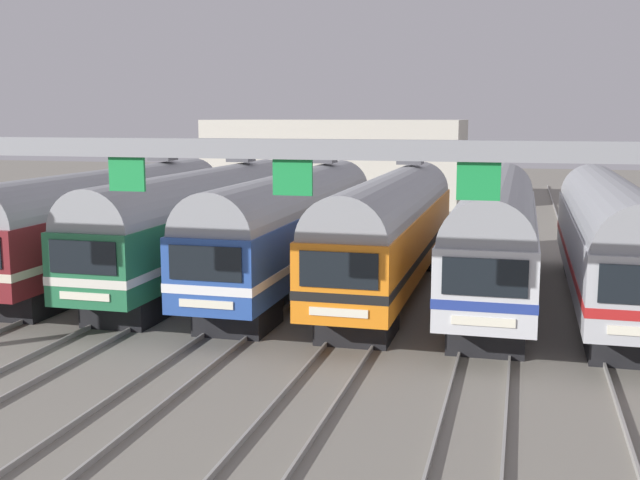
# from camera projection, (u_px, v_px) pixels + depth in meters

# --- Properties ---
(ground_plane) EXTENTS (160.00, 160.00, 0.00)m
(ground_plane) POSITION_uv_depth(u_px,v_px,m) (341.00, 291.00, 31.55)
(ground_plane) COLOR gray
(track_bed) EXTENTS (21.61, 70.00, 0.15)m
(track_bed) POSITION_uv_depth(u_px,v_px,m) (404.00, 231.00, 47.79)
(track_bed) COLOR gray
(track_bed) RESTS_ON ground
(commuter_train_maroon) EXTENTS (2.88, 18.06, 5.05)m
(commuter_train_maroon) POSITION_uv_depth(u_px,v_px,m) (113.00, 217.00, 33.62)
(commuter_train_maroon) COLOR maroon
(commuter_train_maroon) RESTS_ON ground
(commuter_train_green) EXTENTS (2.88, 18.06, 5.05)m
(commuter_train_green) POSITION_uv_depth(u_px,v_px,m) (200.00, 220.00, 32.62)
(commuter_train_green) COLOR #236B42
(commuter_train_green) RESTS_ON ground
(commuter_train_blue) EXTENTS (2.88, 18.06, 5.05)m
(commuter_train_blue) POSITION_uv_depth(u_px,v_px,m) (292.00, 224.00, 31.62)
(commuter_train_blue) COLOR #284C9E
(commuter_train_blue) RESTS_ON ground
(commuter_train_orange) EXTENTS (2.88, 18.06, 5.05)m
(commuter_train_orange) POSITION_uv_depth(u_px,v_px,m) (391.00, 227.00, 30.63)
(commuter_train_orange) COLOR orange
(commuter_train_orange) RESTS_ON ground
(commuter_train_silver) EXTENTS (2.88, 18.06, 4.77)m
(commuter_train_silver) POSITION_uv_depth(u_px,v_px,m) (496.00, 231.00, 29.63)
(commuter_train_silver) COLOR silver
(commuter_train_silver) RESTS_ON ground
(commuter_train_stainless) EXTENTS (2.88, 18.06, 4.77)m
(commuter_train_stainless) POSITION_uv_depth(u_px,v_px,m) (609.00, 235.00, 28.64)
(commuter_train_stainless) COLOR #B2B5BA
(commuter_train_stainless) RESTS_ON ground
(catenary_gantry) EXTENTS (25.35, 0.44, 6.97)m
(catenary_gantry) POSITION_uv_depth(u_px,v_px,m) (208.00, 188.00, 17.80)
(catenary_gantry) COLOR gray
(catenary_gantry) RESTS_ON ground
(maintenance_building) EXTENTS (20.36, 10.00, 6.69)m
(maintenance_building) POSITION_uv_depth(u_px,v_px,m) (338.00, 161.00, 64.75)
(maintenance_building) COLOR beige
(maintenance_building) RESTS_ON ground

